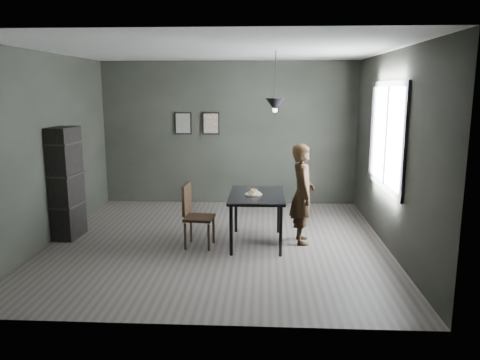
{
  "coord_description": "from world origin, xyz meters",
  "views": [
    {
      "loc": [
        0.71,
        -6.69,
        2.28
      ],
      "look_at": [
        0.35,
        0.05,
        0.95
      ],
      "focal_mm": 35.0,
      "sensor_mm": 36.0,
      "label": 1
    }
  ],
  "objects_px": {
    "white_plate": "(254,195)",
    "pendant_lamp": "(275,104)",
    "cafe_table": "(257,199)",
    "shelf_unit": "(66,183)",
    "woman": "(302,194)",
    "wood_chair": "(194,211)"
  },
  "relations": [
    {
      "from": "cafe_table",
      "to": "white_plate",
      "type": "xyz_separation_m",
      "value": [
        -0.04,
        -0.07,
        0.08
      ]
    },
    {
      "from": "cafe_table",
      "to": "shelf_unit",
      "type": "xyz_separation_m",
      "value": [
        -2.92,
        0.16,
        0.18
      ]
    },
    {
      "from": "white_plate",
      "to": "wood_chair",
      "type": "relative_size",
      "value": 0.25
    },
    {
      "from": "white_plate",
      "to": "pendant_lamp",
      "type": "distance_m",
      "value": 1.34
    },
    {
      "from": "woman",
      "to": "wood_chair",
      "type": "height_order",
      "value": "woman"
    },
    {
      "from": "woman",
      "to": "wood_chair",
      "type": "bearing_deg",
      "value": 95.65
    },
    {
      "from": "white_plate",
      "to": "shelf_unit",
      "type": "height_order",
      "value": "shelf_unit"
    },
    {
      "from": "white_plate",
      "to": "pendant_lamp",
      "type": "xyz_separation_m",
      "value": [
        0.29,
        0.17,
        1.29
      ]
    },
    {
      "from": "woman",
      "to": "shelf_unit",
      "type": "xyz_separation_m",
      "value": [
        -3.59,
        0.08,
        0.11
      ]
    },
    {
      "from": "woman",
      "to": "pendant_lamp",
      "type": "relative_size",
      "value": 1.72
    },
    {
      "from": "pendant_lamp",
      "to": "cafe_table",
      "type": "bearing_deg",
      "value": -158.2
    },
    {
      "from": "wood_chair",
      "to": "shelf_unit",
      "type": "xyz_separation_m",
      "value": [
        -2.01,
        0.34,
        0.32
      ]
    },
    {
      "from": "white_plate",
      "to": "shelf_unit",
      "type": "distance_m",
      "value": 2.89
    },
    {
      "from": "cafe_table",
      "to": "woman",
      "type": "bearing_deg",
      "value": 6.99
    },
    {
      "from": "shelf_unit",
      "to": "white_plate",
      "type": "bearing_deg",
      "value": -0.94
    },
    {
      "from": "woman",
      "to": "wood_chair",
      "type": "distance_m",
      "value": 1.62
    },
    {
      "from": "white_plate",
      "to": "wood_chair",
      "type": "height_order",
      "value": "wood_chair"
    },
    {
      "from": "shelf_unit",
      "to": "wood_chair",
      "type": "bearing_deg",
      "value": -5.97
    },
    {
      "from": "shelf_unit",
      "to": "pendant_lamp",
      "type": "height_order",
      "value": "pendant_lamp"
    },
    {
      "from": "white_plate",
      "to": "pendant_lamp",
      "type": "bearing_deg",
      "value": 30.71
    },
    {
      "from": "pendant_lamp",
      "to": "wood_chair",
      "type": "bearing_deg",
      "value": -166.25
    },
    {
      "from": "cafe_table",
      "to": "shelf_unit",
      "type": "distance_m",
      "value": 2.93
    }
  ]
}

